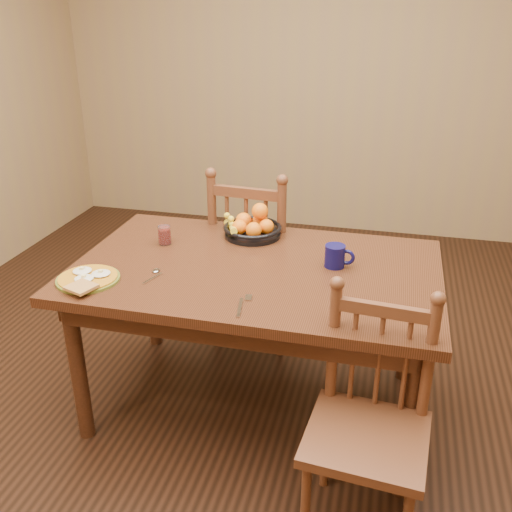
% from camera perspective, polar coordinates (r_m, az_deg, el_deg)
% --- Properties ---
extents(room, '(4.52, 5.02, 2.72)m').
position_cam_1_polar(room, '(2.33, 0.00, 12.45)').
color(room, black).
rests_on(room, ground).
extents(dining_table, '(1.60, 1.00, 0.75)m').
position_cam_1_polar(dining_table, '(2.56, 0.00, -2.76)').
color(dining_table, black).
rests_on(dining_table, ground).
extents(chair_far, '(0.50, 0.48, 1.02)m').
position_cam_1_polar(chair_far, '(3.19, -0.01, -0.39)').
color(chair_far, '#512A18').
rests_on(chair_far, ground).
extents(chair_near, '(0.45, 0.43, 0.92)m').
position_cam_1_polar(chair_near, '(2.14, 11.21, -16.39)').
color(chair_near, '#512A18').
rests_on(chair_near, ground).
extents(breakfast_plate, '(0.26, 0.30, 0.04)m').
position_cam_1_polar(breakfast_plate, '(2.49, -16.47, -2.16)').
color(breakfast_plate, '#59601E').
rests_on(breakfast_plate, dining_table).
extents(fork, '(0.05, 0.18, 0.00)m').
position_cam_1_polar(fork, '(2.21, -1.33, -4.82)').
color(fork, silver).
rests_on(fork, dining_table).
extents(spoon, '(0.05, 0.16, 0.01)m').
position_cam_1_polar(spoon, '(2.49, -10.09, -1.68)').
color(spoon, silver).
rests_on(spoon, dining_table).
extents(coffee_mug, '(0.13, 0.09, 0.10)m').
position_cam_1_polar(coffee_mug, '(2.52, 8.00, 0.01)').
color(coffee_mug, '#0B0A3A').
rests_on(coffee_mug, dining_table).
extents(juice_glass, '(0.06, 0.06, 0.09)m').
position_cam_1_polar(juice_glass, '(2.77, -9.13, 2.03)').
color(juice_glass, silver).
rests_on(juice_glass, dining_table).
extents(fruit_bowl, '(0.32, 0.29, 0.17)m').
position_cam_1_polar(fruit_bowl, '(2.83, -0.41, 2.94)').
color(fruit_bowl, black).
rests_on(fruit_bowl, dining_table).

